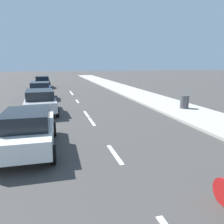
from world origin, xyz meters
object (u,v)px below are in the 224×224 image
object	(u,v)px
parked_car_white	(28,129)
parked_car_black	(43,81)
trash_bin_far	(184,102)
parked_car_blue	(40,90)
parked_car_silver	(40,101)

from	to	relation	value
parked_car_white	parked_car_black	bearing A→B (deg)	91.85
trash_bin_far	parked_car_white	bearing A→B (deg)	-153.49
parked_car_blue	parked_car_black	bearing A→B (deg)	90.90
parked_car_blue	parked_car_white	bearing A→B (deg)	-89.55
parked_car_black	trash_bin_far	bearing A→B (deg)	-61.40
parked_car_black	trash_bin_far	distance (m)	20.76
parked_car_silver	parked_car_blue	bearing A→B (deg)	89.07
parked_car_white	trash_bin_far	world-z (taller)	parked_car_white
parked_car_black	trash_bin_far	size ratio (longest dim) A/B	4.93
parked_car_white	trash_bin_far	xyz separation A→B (m)	(9.95, 4.96, -0.25)
parked_car_blue	trash_bin_far	size ratio (longest dim) A/B	4.78
parked_car_white	parked_car_silver	bearing A→B (deg)	89.89
parked_car_silver	trash_bin_far	xyz separation A→B (m)	(9.79, -1.61, -0.25)
parked_car_black	parked_car_white	bearing A→B (deg)	-90.20
parked_car_white	parked_car_blue	distance (m)	12.98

